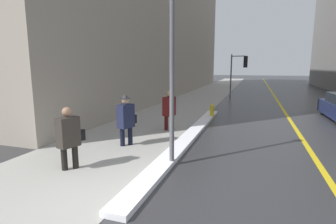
{
  "coord_description": "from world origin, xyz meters",
  "views": [
    {
      "loc": [
        2.28,
        -4.13,
        2.53
      ],
      "look_at": [
        -0.4,
        4.0,
        1.05
      ],
      "focal_mm": 28.0,
      "sensor_mm": 36.0,
      "label": 1
    }
  ],
  "objects": [
    {
      "name": "ground_plane",
      "position": [
        0.0,
        0.0,
        0.0
      ],
      "size": [
        160.0,
        160.0,
        0.0
      ],
      "primitive_type": "plane",
      "color": "#2D2D30"
    },
    {
      "name": "sidewalk_slab",
      "position": [
        -2.0,
        15.0,
        0.01
      ],
      "size": [
        4.0,
        80.0,
        0.01
      ],
      "color": "#9E9B93",
      "rests_on": "ground"
    },
    {
      "name": "snow_bank_curb",
      "position": [
        0.15,
        4.8,
        0.06
      ],
      "size": [
        0.51,
        10.87,
        0.12
      ],
      "color": "white",
      "rests_on": "ground"
    },
    {
      "name": "fire_hydrant",
      "position": [
        0.33,
        8.78,
        0.35
      ],
      "size": [
        0.2,
        0.2,
        0.7
      ],
      "color": "gold",
      "rests_on": "ground"
    },
    {
      "name": "pedestrian_with_shoulder_bag",
      "position": [
        -1.57,
        3.26,
        0.92
      ],
      "size": [
        0.44,
        0.76,
        1.69
      ],
      "rotation": [
        0.0,
        0.0,
        -1.87
      ],
      "color": "black",
      "rests_on": "ground"
    },
    {
      "name": "pedestrian_nearside",
      "position": [
        -1.98,
        1.01,
        0.87
      ],
      "size": [
        0.43,
        0.75,
        1.57
      ],
      "rotation": [
        0.0,
        0.0,
        -1.87
      ],
      "color": "black",
      "rests_on": "ground"
    },
    {
      "name": "pedestrian_in_glasses",
      "position": [
        -0.91,
        5.69,
        0.89
      ],
      "size": [
        0.44,
        0.59,
        1.6
      ],
      "rotation": [
        0.0,
        0.0,
        -1.87
      ],
      "color": "#340C0C",
      "rests_on": "ground"
    },
    {
      "name": "road_centre_stripe",
      "position": [
        4.0,
        15.0,
        0.0
      ],
      "size": [
        0.16,
        80.0,
        0.0
      ],
      "color": "gold",
      "rests_on": "ground"
    },
    {
      "name": "lamp_post",
      "position": [
        0.34,
        2.07,
        2.7
      ],
      "size": [
        0.28,
        0.28,
        4.45
      ],
      "color": "#515156",
      "rests_on": "ground"
    },
    {
      "name": "traffic_light_near",
      "position": [
        1.11,
        17.86,
        2.54
      ],
      "size": [
        1.31,
        0.33,
        3.53
      ],
      "rotation": [
        0.0,
        0.0,
        -0.06
      ],
      "color": "#515156",
      "rests_on": "ground"
    }
  ]
}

